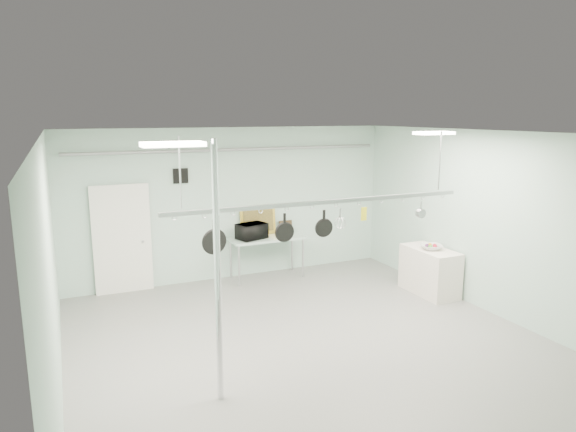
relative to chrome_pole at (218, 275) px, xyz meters
name	(u,v)px	position (x,y,z in m)	size (l,w,h in m)	color
floor	(320,352)	(1.70, 0.60, -1.60)	(8.00, 8.00, 0.00)	gray
ceiling	(323,135)	(1.70, 0.60, 1.59)	(7.00, 8.00, 0.02)	silver
back_wall	(233,204)	(1.70, 4.59, 0.00)	(7.00, 0.02, 3.20)	#A3C3B1
right_wall	(504,226)	(5.19, 0.60, 0.00)	(0.02, 8.00, 3.20)	#A3C3B1
door	(122,240)	(-0.60, 4.54, -0.55)	(1.10, 0.10, 2.20)	silver
wall_vent	(181,176)	(0.60, 4.57, 0.65)	(0.30, 0.04, 0.30)	black
conduit_pipe	(234,149)	(1.70, 4.50, 1.15)	(0.07, 0.07, 6.60)	gray
chrome_pole	(218,275)	(0.00, 0.00, 0.00)	(0.08, 0.08, 3.20)	silver
prep_table	(267,240)	(2.30, 4.20, -0.77)	(1.60, 0.70, 0.91)	#9FBCB0
side_cabinet	(430,271)	(4.85, 2.00, -1.15)	(0.60, 1.20, 0.90)	silver
pot_rack	(324,200)	(1.90, 0.90, 0.63)	(4.80, 0.06, 1.00)	#B7B7BC
light_panel_left	(173,144)	(-0.50, -0.20, 1.56)	(0.65, 0.30, 0.05)	white
light_panel_right	(434,133)	(4.10, 1.20, 1.56)	(0.65, 0.30, 0.05)	white
microwave	(252,231)	(1.95, 4.16, -0.53)	(0.59, 0.40, 0.33)	black
coffee_canister	(286,232)	(2.69, 4.04, -0.60)	(0.13, 0.13, 0.19)	silver
painting_large	(258,221)	(2.22, 4.50, -0.41)	(0.78, 0.05, 0.58)	gold
painting_small	(286,226)	(2.87, 4.50, -0.57)	(0.30, 0.04, 0.25)	#312311
fruit_bowl	(431,247)	(4.82, 1.96, -0.65)	(0.40, 0.40, 0.10)	silver
skillet_left	(214,237)	(0.23, 0.90, 0.24)	(0.35, 0.06, 0.49)	black
skillet_mid	(285,228)	(1.26, 0.90, 0.28)	(0.29, 0.06, 0.42)	black
skillet_right	(324,223)	(1.90, 0.90, 0.29)	(0.28, 0.06, 0.39)	black
whisk	(340,220)	(2.18, 0.90, 0.30)	(0.17, 0.17, 0.36)	silver
grater	(364,214)	(2.59, 0.90, 0.37)	(0.09, 0.02, 0.23)	yellow
saucepan	(421,210)	(3.67, 0.90, 0.35)	(0.15, 0.09, 0.26)	silver
fruit_cluster	(431,245)	(4.82, 1.96, -0.61)	(0.24, 0.24, 0.09)	#A80F23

